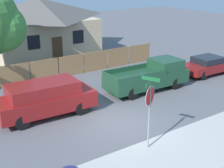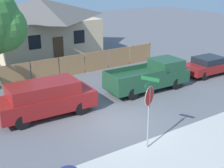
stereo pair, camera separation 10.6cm
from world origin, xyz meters
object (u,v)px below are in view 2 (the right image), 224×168
Objects in this scene: stop_sign at (149,101)px; house at (40,25)px; orange_pickup at (150,76)px; red_suv at (46,98)px; parked_sedan at (209,65)px.

house is at bearing 57.23° from stop_sign.
orange_pickup is 7.08m from stop_sign.
red_suv is 1.60× the size of stop_sign.
red_suv is 12.40m from parked_sedan.
red_suv is 6.88m from orange_pickup.
parked_sedan is 11.48m from stop_sign.
house reaches higher than orange_pickup.
stop_sign is at bearing -98.29° from house.
red_suv is 1.18× the size of parked_sedan.
house reaches higher than stop_sign.
red_suv is at bearing -177.69° from parked_sedan.
house reaches higher than parked_sedan.
house reaches higher than red_suv.
house is 18.43m from stop_sign.
stop_sign reaches higher than red_suv.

